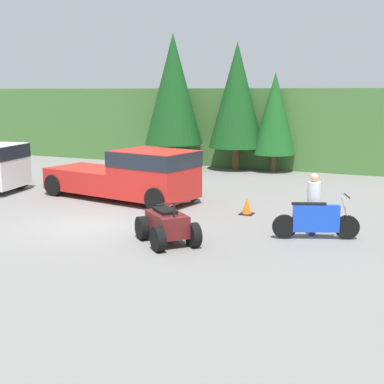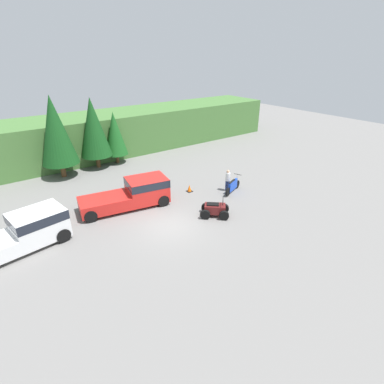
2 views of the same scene
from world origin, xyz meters
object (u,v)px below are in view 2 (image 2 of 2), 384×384
at_px(pickup_truck_second, 21,233).
at_px(traffic_cone, 189,188).
at_px(pickup_truck_red, 134,193).
at_px(dirt_bike, 233,186).
at_px(quad_atv, 215,210).
at_px(rider_person, 228,180).

xyz_separation_m(pickup_truck_second, traffic_cone, (11.36, 0.54, -0.72)).
distance_m(pickup_truck_red, pickup_truck_second, 7.08).
relative_size(dirt_bike, traffic_cone, 3.93).
bearing_deg(pickup_truck_red, dirt_bike, -8.97).
xyz_separation_m(dirt_bike, traffic_cone, (-2.57, 2.00, -0.24)).
bearing_deg(quad_atv, pickup_truck_second, -156.16).
relative_size(rider_person, traffic_cone, 3.06).
xyz_separation_m(pickup_truck_red, pickup_truck_second, (-7.02, -0.92, 0.00)).
height_order(pickup_truck_second, dirt_bike, pickup_truck_second).
relative_size(pickup_truck_red, rider_person, 3.63).
height_order(rider_person, traffic_cone, rider_person).
bearing_deg(dirt_bike, pickup_truck_second, 152.40).
bearing_deg(rider_person, traffic_cone, 140.05).
distance_m(pickup_truck_second, quad_atv, 11.07).
bearing_deg(quad_atv, dirt_bike, 71.55).
xyz_separation_m(dirt_bike, rider_person, (-0.17, 0.42, 0.42)).
xyz_separation_m(quad_atv, rider_person, (3.24, 2.37, 0.47)).
distance_m(dirt_bike, quad_atv, 3.93).
bearing_deg(pickup_truck_red, rider_person, -6.20).
height_order(pickup_truck_second, quad_atv, pickup_truck_second).
distance_m(pickup_truck_red, dirt_bike, 7.32).
relative_size(pickup_truck_second, quad_atv, 2.91).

